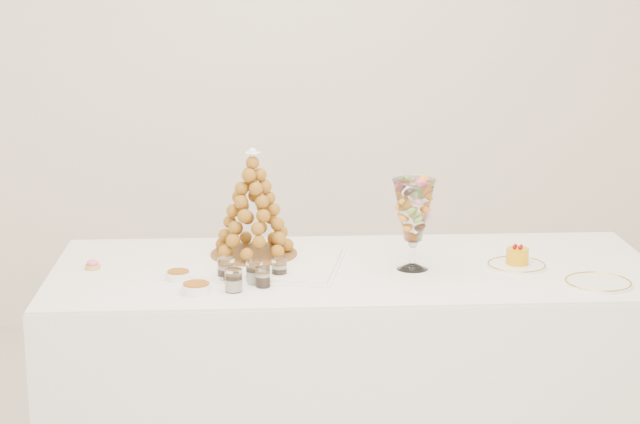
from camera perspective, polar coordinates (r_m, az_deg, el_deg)
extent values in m
cube|color=white|center=(5.24, -2.31, 9.01)|extent=(4.50, 0.04, 2.80)
cube|color=white|center=(1.34, 9.43, -5.42)|extent=(4.50, 0.04, 2.80)
cube|color=white|center=(3.78, 1.85, -8.75)|extent=(2.11, 0.93, 0.78)
cube|color=white|center=(3.65, 1.90, -3.04)|extent=(2.10, 0.92, 0.01)
cube|color=white|center=(3.67, -3.46, -2.73)|extent=(0.64, 0.54, 0.02)
cylinder|color=white|center=(3.64, 4.95, -2.90)|extent=(0.11, 0.11, 0.02)
cylinder|color=white|center=(3.62, 4.96, -2.20)|extent=(0.02, 0.02, 0.08)
sphere|color=white|center=(3.61, 4.97, -1.62)|extent=(0.04, 0.04, 0.04)
cylinder|color=white|center=(3.71, 10.44, -2.83)|extent=(0.20, 0.20, 0.01)
cylinder|color=white|center=(3.57, 14.61, -3.69)|extent=(0.22, 0.22, 0.01)
cylinder|color=tan|center=(3.70, -12.03, -2.87)|extent=(0.05, 0.05, 0.02)
ellipsoid|color=#EE6286|center=(3.70, -12.04, -2.67)|extent=(0.04, 0.04, 0.02)
cylinder|color=white|center=(3.50, -5.03, -3.07)|extent=(0.06, 0.06, 0.08)
cylinder|color=white|center=(3.47, -3.51, -3.21)|extent=(0.07, 0.07, 0.07)
cylinder|color=white|center=(3.51, -2.19, -3.05)|extent=(0.06, 0.06, 0.07)
cylinder|color=white|center=(3.39, -4.63, -3.64)|extent=(0.06, 0.06, 0.07)
cylinder|color=white|center=(3.43, -3.06, -3.48)|extent=(0.06, 0.06, 0.06)
cylinder|color=white|center=(3.54, -7.57, -3.38)|extent=(0.08, 0.08, 0.03)
cylinder|color=white|center=(3.39, -6.62, -4.08)|extent=(0.09, 0.09, 0.03)
cylinder|color=brown|center=(3.73, -3.54, -2.23)|extent=(0.30, 0.30, 0.01)
cone|color=#915A16|center=(3.69, -3.59, 0.52)|extent=(0.25, 0.25, 0.36)
sphere|color=white|center=(3.65, -3.63, 3.13)|extent=(0.04, 0.04, 0.04)
cylinder|color=orange|center=(3.70, 10.48, -2.33)|extent=(0.08, 0.08, 0.05)
sphere|color=#7F0504|center=(3.70, 10.68, -1.80)|extent=(0.01, 0.01, 0.01)
sphere|color=#7F0504|center=(3.71, 10.39, -1.77)|extent=(0.01, 0.01, 0.01)
sphere|color=#7F0504|center=(3.69, 10.33, -1.85)|extent=(0.01, 0.01, 0.01)
sphere|color=#7F0504|center=(3.68, 10.62, -1.88)|extent=(0.01, 0.01, 0.01)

